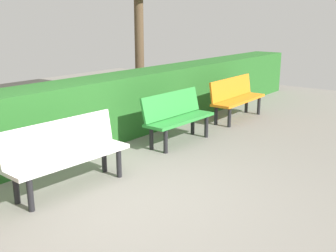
{
  "coord_description": "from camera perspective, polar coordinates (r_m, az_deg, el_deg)",
  "views": [
    {
      "loc": [
        3.2,
        3.16,
        2.1
      ],
      "look_at": [
        -1.33,
        -0.39,
        0.55
      ],
      "focal_mm": 43.71,
      "sensor_mm": 36.0,
      "label": 1
    }
  ],
  "objects": [
    {
      "name": "bench_white",
      "position": [
        5.22,
        -13.99,
        -3.43
      ],
      "size": [
        1.64,
        0.53,
        0.86
      ],
      "rotation": [
        0.0,
        0.0,
        -0.05
      ],
      "color": "white",
      "rests_on": "ground_plane"
    },
    {
      "name": "hedge_row",
      "position": [
        6.79,
        -12.2,
        1.53
      ],
      "size": [
        14.18,
        0.78,
        1.1
      ],
      "primitive_type": "cube",
      "color": "#266023",
      "rests_on": "ground_plane"
    },
    {
      "name": "bench_green",
      "position": [
        6.93,
        1.24,
        1.54
      ],
      "size": [
        1.45,
        0.5,
        0.86
      ],
      "rotation": [
        0.0,
        0.0,
        -0.02
      ],
      "color": "#2D8C38",
      "rests_on": "ground_plane"
    },
    {
      "name": "bench_orange",
      "position": [
        8.67,
        9.44,
        4.12
      ],
      "size": [
        1.66,
        0.49,
        0.86
      ],
      "rotation": [
        0.0,
        0.0,
        0.02
      ],
      "color": "orange",
      "rests_on": "ground_plane"
    },
    {
      "name": "ground_plane",
      "position": [
        4.96,
        -5.99,
        -10.05
      ],
      "size": [
        18.18,
        18.18,
        0.0
      ],
      "primitive_type": "plane",
      "color": "gray"
    }
  ]
}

